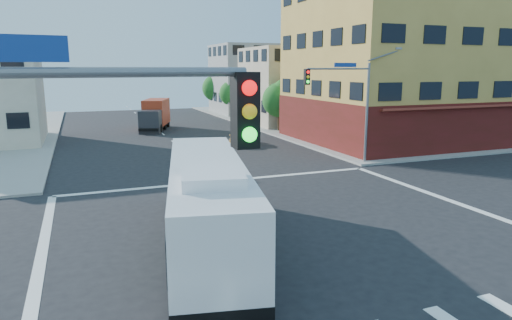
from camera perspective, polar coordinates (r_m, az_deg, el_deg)
name	(u,v)px	position (r m, az deg, el deg)	size (l,w,h in m)	color
ground	(294,233)	(18.99, 4.72, -9.11)	(120.00, 120.00, 0.00)	black
sidewalk_ne	(411,116)	(66.91, 18.86, 5.17)	(50.00, 50.00, 0.15)	#99968E
corner_building_ne	(404,77)	(44.29, 18.03, 9.89)	(18.10, 15.44, 14.00)	gold
building_east_near	(298,86)	(55.82, 5.32, 9.17)	(12.06, 10.06, 9.00)	#C7B598
building_east_far	(256,79)	(68.62, 0.04, 10.05)	(12.06, 10.06, 10.00)	gray
signal_mast_ne	(348,93)	(31.56, 11.40, 8.17)	(7.91, 1.13, 8.07)	slate
street_tree_a	(280,98)	(48.23, 3.07, 7.77)	(3.60, 3.60, 5.53)	#3A2615
street_tree_b	(253,92)	(55.60, -0.35, 8.44)	(3.80, 3.80, 5.79)	#3A2615
street_tree_c	(232,92)	(63.15, -2.96, 8.51)	(3.40, 3.40, 5.29)	#3A2615
street_tree_d	(216,87)	(70.76, -5.02, 9.14)	(4.00, 4.00, 6.03)	#3A2615
transit_bus	(208,202)	(17.05, -6.07, -5.24)	(5.09, 12.55, 3.64)	black
box_truck	(155,115)	(51.03, -12.51, 5.46)	(4.42, 7.56, 3.28)	#2A2B30
parked_car	(239,137)	(40.33, -2.15, 2.95)	(1.68, 4.19, 1.43)	tan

